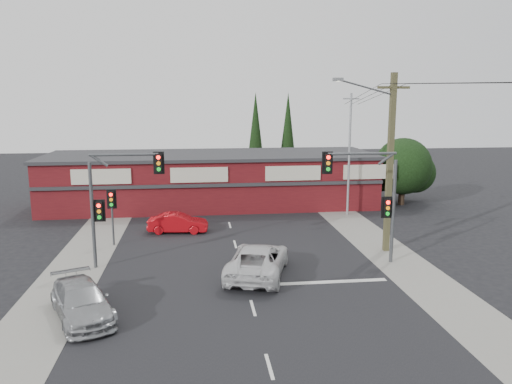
{
  "coord_description": "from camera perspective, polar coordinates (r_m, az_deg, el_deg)",
  "views": [
    {
      "loc": [
        -2.24,
        -23.46,
        8.61
      ],
      "look_at": [
        0.98,
        3.0,
        3.61
      ],
      "focal_mm": 35.0,
      "sensor_mm": 36.0,
      "label": 1
    }
  ],
  "objects": [
    {
      "name": "white_suv",
      "position": [
        24.78,
        0.2,
        -7.78
      ],
      "size": [
        4.05,
        6.13,
        1.56
      ],
      "primitive_type": "imported",
      "rotation": [
        0.0,
        0.0,
        2.86
      ],
      "color": "silver",
      "rests_on": "ground"
    },
    {
      "name": "ground",
      "position": [
        25.09,
        -1.42,
        -9.44
      ],
      "size": [
        120.0,
        120.0,
        0.0
      ],
      "primitive_type": "plane",
      "color": "black",
      "rests_on": "ground"
    },
    {
      "name": "road_strip",
      "position": [
        29.81,
        -2.36,
        -6.15
      ],
      "size": [
        14.0,
        70.0,
        0.01
      ],
      "primitive_type": "cube",
      "color": "black",
      "rests_on": "ground"
    },
    {
      "name": "steel_pole",
      "position": [
        37.4,
        10.62,
        4.46
      ],
      "size": [
        1.2,
        0.16,
        9.0
      ],
      "color": "gray",
      "rests_on": "ground"
    },
    {
      "name": "tree_cluster",
      "position": [
        42.81,
        16.44,
        2.53
      ],
      "size": [
        5.9,
        5.1,
        5.5
      ],
      "color": "#2D2116",
      "rests_on": "ground"
    },
    {
      "name": "red_sedan",
      "position": [
        32.94,
        -8.91,
        -3.51
      ],
      "size": [
        3.96,
        1.71,
        1.27
      ],
      "primitive_type": "imported",
      "rotation": [
        0.0,
        0.0,
        1.47
      ],
      "color": "#B90B12",
      "rests_on": "ground"
    },
    {
      "name": "lane_dashes",
      "position": [
        32.3,
        -2.73,
        -4.81
      ],
      "size": [
        0.12,
        52.79,
        0.01
      ],
      "color": "silver",
      "rests_on": "ground"
    },
    {
      "name": "verge_right",
      "position": [
        31.61,
        13.26,
        -5.45
      ],
      "size": [
        3.0,
        70.0,
        0.02
      ],
      "primitive_type": "cube",
      "color": "gray",
      "rests_on": "ground"
    },
    {
      "name": "stop_line",
      "position": [
        24.27,
        7.32,
        -10.2
      ],
      "size": [
        6.5,
        0.35,
        0.01
      ],
      "primitive_type": "cube",
      "color": "silver",
      "rests_on": "ground"
    },
    {
      "name": "conifer_near",
      "position": [
        47.91,
        -0.05,
        6.89
      ],
      "size": [
        1.8,
        1.8,
        9.25
      ],
      "color": "#2D2116",
      "rests_on": "ground"
    },
    {
      "name": "power_lines",
      "position": [
        23.57,
        20.49,
        11.02
      ],
      "size": [
        2.01,
        29.0,
        1.22
      ],
      "color": "black",
      "rests_on": "ground"
    },
    {
      "name": "verge_left",
      "position": [
        30.38,
        -18.65,
        -6.39
      ],
      "size": [
        3.0,
        70.0,
        0.02
      ],
      "primitive_type": "cube",
      "color": "gray",
      "rests_on": "ground"
    },
    {
      "name": "traffic_mast_right",
      "position": [
        26.51,
        13.25,
        0.21
      ],
      "size": [
        3.96,
        0.27,
        5.97
      ],
      "color": "#47494C",
      "rests_on": "ground"
    },
    {
      "name": "silver_suv",
      "position": [
        21.42,
        -19.31,
        -11.71
      ],
      "size": [
        3.62,
        5.11,
        1.37
      ],
      "primitive_type": "imported",
      "rotation": [
        0.0,
        0.0,
        0.4
      ],
      "color": "#9EA1A4",
      "rests_on": "ground"
    },
    {
      "name": "traffic_mast_left",
      "position": [
        26.23,
        -16.02,
        -0.07
      ],
      "size": [
        3.77,
        0.27,
        5.97
      ],
      "color": "#47494C",
      "rests_on": "ground"
    },
    {
      "name": "pedestal_signal",
      "position": [
        30.52,
        -16.15,
        -1.52
      ],
      "size": [
        0.55,
        0.27,
        3.38
      ],
      "color": "#47494C",
      "rests_on": "ground"
    },
    {
      "name": "shop_building",
      "position": [
        40.98,
        -5.12,
        1.5
      ],
      "size": [
        27.3,
        8.4,
        4.22
      ],
      "color": "#501014",
      "rests_on": "ground"
    },
    {
      "name": "conifer_far",
      "position": [
        50.41,
        3.66,
        7.05
      ],
      "size": [
        1.8,
        1.8,
        9.25
      ],
      "color": "#2D2116",
      "rests_on": "ground"
    },
    {
      "name": "utility_pole",
      "position": [
        28.67,
        14.84,
        3.84
      ],
      "size": [
        4.38,
        0.59,
        10.0
      ],
      "color": "brown",
      "rests_on": "ground"
    }
  ]
}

